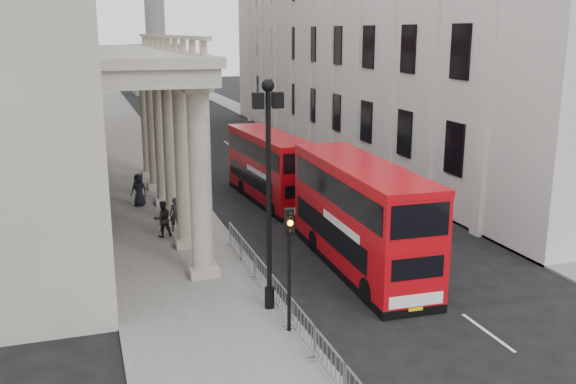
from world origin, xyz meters
The scene contains 17 objects.
ground centered at (0.00, 0.00, 0.00)m, with size 260.00×260.00×0.00m, color black.
sidewalk_west centered at (-3.00, 30.00, 0.06)m, with size 6.00×140.00×0.12m, color slate.
sidewalk_east centered at (13.50, 30.00, 0.06)m, with size 3.00×140.00×0.12m, color slate.
kerb centered at (-0.05, 30.00, 0.07)m, with size 0.20×140.00×0.14m, color slate.
portico_building centered at (-10.50, 18.00, 6.00)m, with size 9.00×28.00×12.00m, color gray.
brick_building centered at (-10.50, 48.00, 11.00)m, with size 9.00×32.00×22.00m, color maroon.
west_building_far centered at (-10.50, 80.00, 10.00)m, with size 9.00×30.00×20.00m, color gray.
lamp_post_south centered at (-0.60, 4.00, 4.91)m, with size 1.05×0.44×8.32m.
lamp_post_mid centered at (-0.60, 20.00, 4.91)m, with size 1.05×0.44×8.32m.
lamp_post_north centered at (-0.60, 36.00, 4.91)m, with size 1.05×0.44×8.32m.
traffic_light centered at (-0.50, 1.98, 3.11)m, with size 0.28×0.33×4.30m.
crowd_barriers centered at (-0.35, 2.23, 0.67)m, with size 0.50×18.75×1.10m.
bus_near centered at (4.38, 7.14, 2.42)m, with size 2.89×10.78×4.62m.
bus_far centered at (3.91, 19.24, 2.14)m, with size 2.94×9.64×4.10m.
pedestrian_a centered at (-2.48, 14.44, 0.99)m, with size 0.63×0.42×1.74m, color black.
pedestrian_b centered at (-3.23, 13.71, 1.03)m, with size 0.89×0.69×1.82m, color black.
pedestrian_c centered at (-3.79, 20.03, 1.08)m, with size 0.94×0.61×1.91m, color black.
Camera 1 is at (-6.71, -17.00, 9.98)m, focal length 40.00 mm.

